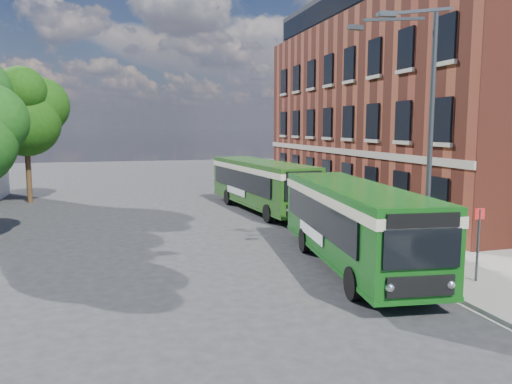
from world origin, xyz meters
name	(u,v)px	position (x,y,z in m)	size (l,w,h in m)	color
ground	(272,264)	(0.00, 0.00, 0.00)	(120.00, 120.00, 0.00)	#272729
pavement	(348,216)	(7.00, 8.00, 0.07)	(6.00, 48.00, 0.15)	gray
kerb_line	(297,220)	(3.95, 8.00, 0.01)	(0.12, 48.00, 0.01)	beige
brick_office	(420,99)	(14.00, 12.00, 6.97)	(12.10, 26.00, 14.20)	maroon
street_lamp	(422,136)	(4.84, -2.00, 4.79)	(2.96, 2.38, 9.00)	#3D4042
bus_stop_sign	(478,240)	(5.60, -4.20, 1.51)	(0.35, 0.08, 2.52)	#3D4042
bus_front	(353,218)	(2.70, -1.16, 1.83)	(3.76, 10.71, 3.02)	#104D12
bus_rear	(261,181)	(3.00, 11.81, 1.83)	(3.77, 11.72, 3.02)	#204F15
pedestrian_a	(420,236)	(5.27, -1.50, 1.07)	(0.67, 0.44, 1.83)	#231F28
pedestrian_b	(414,234)	(5.58, -0.65, 0.94)	(0.77, 0.60, 1.59)	black
tree_right	(26,112)	(-11.16, 18.98, 6.10)	(5.33, 5.06, 8.99)	#3D2916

